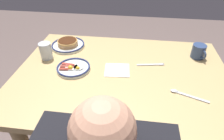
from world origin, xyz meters
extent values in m
cube|color=tan|center=(0.00, 0.00, 0.74)|extent=(1.29, 0.93, 0.04)
cylinder|color=tan|center=(-0.54, -0.35, 0.36)|extent=(0.08, 0.08, 0.72)
cylinder|color=tan|center=(0.54, -0.35, 0.36)|extent=(0.08, 0.08, 0.72)
cylinder|color=white|center=(0.30, 0.00, 0.77)|extent=(0.21, 0.21, 0.01)
torus|color=navy|center=(0.30, 0.00, 0.78)|extent=(0.20, 0.20, 0.01)
cylinder|color=white|center=(0.27, 0.00, 0.78)|extent=(0.06, 0.06, 0.01)
sphere|color=yellow|center=(0.27, 0.02, 0.78)|extent=(0.02, 0.02, 0.02)
cylinder|color=white|center=(0.31, 0.00, 0.78)|extent=(0.08, 0.08, 0.01)
sphere|color=yellow|center=(0.31, 0.02, 0.78)|extent=(0.03, 0.03, 0.03)
cube|color=#9E362C|center=(0.34, -0.02, 0.78)|extent=(0.08, 0.03, 0.01)
cube|color=brown|center=(0.34, 0.00, 0.78)|extent=(0.09, 0.03, 0.01)
cube|color=#9A3527|center=(0.34, 0.03, 0.78)|extent=(0.08, 0.03, 0.01)
cylinder|color=white|center=(0.42, -0.28, 0.77)|extent=(0.24, 0.24, 0.01)
torus|color=navy|center=(0.42, -0.28, 0.78)|extent=(0.24, 0.24, 0.01)
cylinder|color=tan|center=(0.42, -0.28, 0.78)|extent=(0.15, 0.15, 0.01)
cylinder|color=tan|center=(0.42, -0.28, 0.79)|extent=(0.14, 0.14, 0.01)
cylinder|color=tan|center=(0.42, -0.28, 0.80)|extent=(0.14, 0.14, 0.01)
cylinder|color=#4C2814|center=(0.42, -0.28, 0.81)|extent=(0.13, 0.13, 0.00)
cylinder|color=#334772|center=(-0.49, -0.25, 0.81)|extent=(0.09, 0.09, 0.09)
torus|color=#334772|center=(-0.51, -0.21, 0.81)|extent=(0.04, 0.06, 0.06)
cylinder|color=brown|center=(-0.49, -0.25, 0.83)|extent=(0.07, 0.07, 0.01)
cylinder|color=silver|center=(0.51, -0.11, 0.81)|extent=(0.08, 0.08, 0.11)
cylinder|color=black|center=(0.51, -0.11, 0.80)|extent=(0.07, 0.07, 0.08)
cube|color=white|center=(0.03, -0.02, 0.76)|extent=(0.16, 0.15, 0.00)
cube|color=silver|center=(-0.17, -0.11, 0.76)|extent=(0.17, 0.04, 0.01)
cube|color=silver|center=(-0.25, -0.11, 0.76)|extent=(0.03, 0.01, 0.00)
cube|color=silver|center=(-0.25, -0.12, 0.76)|extent=(0.03, 0.01, 0.00)
cube|color=silver|center=(-0.25, -0.13, 0.76)|extent=(0.03, 0.01, 0.00)
cube|color=silver|center=(-0.25, -0.13, 0.76)|extent=(0.03, 0.01, 0.00)
cube|color=silver|center=(-0.37, 0.16, 0.76)|extent=(0.18, 0.08, 0.01)
ellipsoid|color=silver|center=(-0.29, 0.13, 0.76)|extent=(0.04, 0.03, 0.01)
sphere|color=#E1A07E|center=(0.00, 0.64, 1.06)|extent=(0.18, 0.18, 0.18)
cylinder|color=#DB9E8A|center=(0.03, 0.46, 0.80)|extent=(0.09, 0.09, 0.26)
camera|label=1|loc=(-0.06, 0.95, 1.47)|focal=31.35mm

